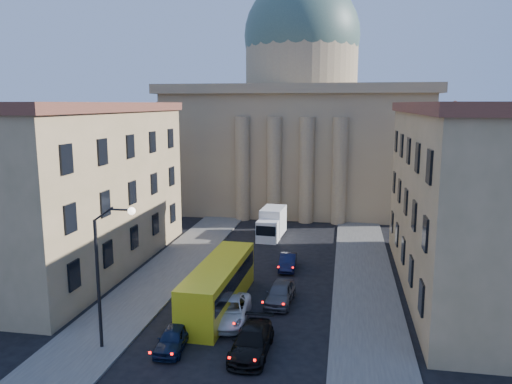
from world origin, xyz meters
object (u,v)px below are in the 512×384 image
car_left_near (173,338)px  box_truck (272,224)px  city_bus (219,284)px  street_lamp (106,265)px

car_left_near → box_truck: 26.37m
city_bus → box_truck: 19.67m
car_left_near → city_bus: 6.82m
street_lamp → car_left_near: size_ratio=2.21×
car_left_near → city_bus: city_bus is taller
car_left_near → box_truck: box_truck is taller
box_truck → street_lamp: bearing=-98.4°
street_lamp → box_truck: street_lamp is taller
city_bus → box_truck: size_ratio=1.98×
street_lamp → box_truck: 27.89m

